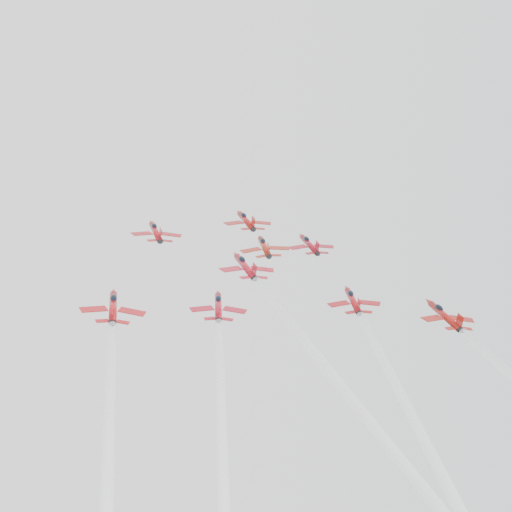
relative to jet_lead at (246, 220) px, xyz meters
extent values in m
cylinder|color=maroon|center=(0.00, -0.37, -0.28)|extent=(1.21, 10.34, 6.12)
cone|color=maroon|center=(0.00, 5.60, 2.80)|extent=(1.21, 2.71, 2.19)
cone|color=black|center=(0.00, -5.85, -3.10)|extent=(1.21, 1.73, 1.68)
ellipsoid|color=black|center=(0.00, 1.63, 1.37)|extent=(1.10, 2.61, 1.99)
cube|color=maroon|center=(-2.97, -1.12, -0.73)|extent=(4.54, 3.02, 1.01)
cube|color=maroon|center=(2.97, -1.12, -0.73)|extent=(4.54, 3.02, 1.01)
cube|color=maroon|center=(0.00, -5.28, -1.32)|extent=(0.13, 2.77, 2.87)
cube|color=maroon|center=(-1.54, -4.87, -2.60)|extent=(2.18, 1.50, 0.58)
cube|color=maroon|center=(1.54, -4.87, -2.60)|extent=(2.18, 1.50, 0.58)
cylinder|color=maroon|center=(-19.41, -8.71, -4.57)|extent=(1.16, 9.91, 5.86)
cone|color=maroon|center=(-19.41, -2.99, -1.63)|extent=(1.16, 2.59, 2.09)
cone|color=black|center=(-19.41, -13.97, -7.28)|extent=(1.16, 1.66, 1.61)
ellipsoid|color=black|center=(-19.41, -6.80, -3.00)|extent=(1.06, 2.50, 1.91)
cube|color=maroon|center=(-22.26, -9.44, -5.01)|extent=(4.35, 2.89, 0.96)
cube|color=maroon|center=(-16.56, -9.44, -5.01)|extent=(4.35, 2.89, 0.96)
cube|color=maroon|center=(-19.41, -13.42, -5.57)|extent=(0.13, 2.65, 2.75)
cube|color=maroon|center=(-20.89, -13.03, -6.80)|extent=(2.09, 1.43, 0.56)
cube|color=maroon|center=(-17.94, -13.03, -6.80)|extent=(2.09, 1.43, 0.56)
cylinder|color=maroon|center=(0.93, -15.10, -7.86)|extent=(1.13, 9.63, 5.69)
cone|color=maroon|center=(0.93, -9.54, -5.00)|extent=(1.13, 2.52, 2.03)
cone|color=black|center=(0.93, -20.20, -10.49)|extent=(1.13, 1.61, 1.56)
ellipsoid|color=black|center=(0.93, -13.24, -6.33)|extent=(1.02, 2.43, 1.85)
cube|color=maroon|center=(-1.84, -15.80, -8.28)|extent=(4.22, 2.81, 0.94)
cube|color=maroon|center=(3.69, -15.80, -8.28)|extent=(4.22, 2.81, 0.94)
cube|color=maroon|center=(0.93, -19.67, -8.83)|extent=(0.12, 2.58, 2.67)
cube|color=maroon|center=(-0.51, -19.29, -10.02)|extent=(2.03, 1.39, 0.54)
cube|color=maroon|center=(2.36, -19.29, -10.02)|extent=(2.03, 1.39, 0.54)
cylinder|color=maroon|center=(10.35, -13.25, -6.91)|extent=(1.08, 9.22, 5.45)
cone|color=maroon|center=(10.35, -7.93, -4.17)|extent=(1.08, 2.41, 1.95)
cone|color=black|center=(10.35, -18.14, -9.43)|extent=(1.08, 1.54, 1.50)
ellipsoid|color=black|center=(10.35, -11.47, -5.44)|extent=(0.98, 2.32, 1.77)
cube|color=maroon|center=(7.70, -13.93, -7.31)|extent=(4.05, 2.69, 0.90)
cube|color=maroon|center=(13.00, -13.93, -7.31)|extent=(4.05, 2.69, 0.90)
cube|color=maroon|center=(10.35, -17.63, -7.84)|extent=(0.12, 2.47, 2.55)
cube|color=maroon|center=(8.97, -17.26, -8.98)|extent=(1.94, 1.33, 0.52)
cube|color=maroon|center=(11.72, -17.26, -8.98)|extent=(1.94, 1.33, 0.52)
cylinder|color=#A50F20|center=(-4.47, -24.69, -12.80)|extent=(1.16, 9.93, 5.87)
cone|color=#A50F20|center=(-4.47, -18.96, -9.85)|extent=(1.16, 2.60, 2.10)
cone|color=black|center=(-4.47, -29.95, -15.51)|extent=(1.16, 1.66, 1.61)
ellipsoid|color=black|center=(-4.47, -22.77, -11.22)|extent=(1.06, 2.50, 1.91)
cube|color=#A50F20|center=(-7.32, -25.42, -13.23)|extent=(4.36, 2.89, 0.96)
cube|color=#A50F20|center=(-1.62, -25.42, -13.23)|extent=(4.36, 2.89, 0.96)
cube|color=#A50F20|center=(-4.47, -29.41, -13.80)|extent=(0.13, 2.66, 2.75)
cube|color=#A50F20|center=(-5.95, -29.01, -15.03)|extent=(2.09, 1.44, 0.56)
cube|color=#A50F20|center=(-2.99, -29.01, -15.03)|extent=(2.09, 1.44, 0.56)
cylinder|color=white|center=(-4.47, -72.60, -37.47)|extent=(1.48, 85.22, 44.84)
cylinder|color=#A70F14|center=(-26.95, -40.67, -21.03)|extent=(1.12, 9.58, 5.67)
cone|color=#A70F14|center=(-26.95, -35.13, -18.18)|extent=(1.12, 2.51, 2.02)
cone|color=black|center=(-26.95, -45.74, -23.64)|extent=(1.12, 1.60, 1.56)
ellipsoid|color=black|center=(-26.95, -38.81, -19.50)|extent=(1.02, 2.41, 1.84)
cube|color=#A70F14|center=(-29.71, -41.37, -21.44)|extent=(4.20, 2.79, 0.93)
cube|color=#A70F14|center=(-24.20, -41.37, -21.44)|extent=(4.20, 2.79, 0.93)
cube|color=#A70F14|center=(-26.95, -45.22, -21.99)|extent=(0.12, 2.57, 2.65)
cube|color=#A70F14|center=(-28.38, -44.84, -23.17)|extent=(2.02, 1.39, 0.54)
cube|color=#A70F14|center=(-25.53, -44.84, -23.17)|extent=(2.02, 1.39, 0.54)
cylinder|color=maroon|center=(-11.34, -40.08, -20.73)|extent=(1.01, 8.66, 5.12)
cone|color=maroon|center=(-11.34, -35.09, -18.15)|extent=(1.01, 2.27, 1.83)
cone|color=black|center=(-11.34, -44.67, -23.09)|extent=(1.01, 1.45, 1.41)
ellipsoid|color=black|center=(-11.34, -38.41, -19.35)|extent=(0.92, 2.18, 1.67)
cube|color=maroon|center=(-13.83, -40.72, -21.10)|extent=(3.80, 2.52, 0.84)
cube|color=maroon|center=(-8.85, -40.72, -21.10)|extent=(3.80, 2.52, 0.84)
cube|color=maroon|center=(-11.34, -44.19, -21.60)|extent=(0.11, 2.32, 2.40)
cube|color=maroon|center=(-12.63, -43.85, -22.67)|extent=(1.82, 1.25, 0.49)
cube|color=maroon|center=(-10.05, -43.85, -22.67)|extent=(1.82, 1.25, 0.49)
cylinder|color=maroon|center=(10.86, -37.56, -19.43)|extent=(1.01, 8.58, 5.08)
cone|color=maroon|center=(10.86, -32.61, -16.88)|extent=(1.01, 2.25, 1.81)
cone|color=black|center=(10.86, -42.11, -21.77)|extent=(1.01, 1.44, 1.40)
ellipsoid|color=black|center=(10.86, -35.90, -18.06)|extent=(0.91, 2.16, 1.65)
cube|color=maroon|center=(8.39, -38.19, -19.80)|extent=(3.77, 2.50, 0.83)
cube|color=maroon|center=(13.33, -38.19, -19.80)|extent=(3.77, 2.50, 0.83)
cube|color=maroon|center=(10.86, -41.64, -20.29)|extent=(0.11, 2.30, 2.38)
cube|color=maroon|center=(9.58, -41.30, -21.35)|extent=(1.81, 1.24, 0.48)
cube|color=maroon|center=(12.14, -41.30, -21.35)|extent=(1.81, 1.24, 0.48)
cylinder|color=white|center=(10.86, -79.00, -40.76)|extent=(1.28, 73.71, 38.78)
cylinder|color=maroon|center=(24.27, -42.41, -21.92)|extent=(1.05, 8.95, 5.29)
cone|color=maroon|center=(24.27, -37.25, -19.27)|extent=(1.05, 2.34, 1.89)
cone|color=black|center=(24.27, -47.16, -24.37)|extent=(1.05, 1.50, 1.45)
ellipsoid|color=black|center=(24.27, -40.68, -20.50)|extent=(0.95, 2.26, 1.72)
cube|color=maroon|center=(21.70, -43.07, -22.32)|extent=(3.93, 2.61, 0.87)
cube|color=maroon|center=(26.85, -43.07, -22.32)|extent=(3.93, 2.61, 0.87)
cube|color=maroon|center=(24.27, -46.66, -22.83)|extent=(0.11, 2.40, 2.48)
cube|color=maroon|center=(22.94, -46.31, -23.93)|extent=(1.88, 1.30, 0.50)
cube|color=maroon|center=(25.61, -46.31, -23.93)|extent=(1.88, 1.30, 0.50)
camera|label=1|loc=(-25.97, -146.98, -26.64)|focal=50.00mm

